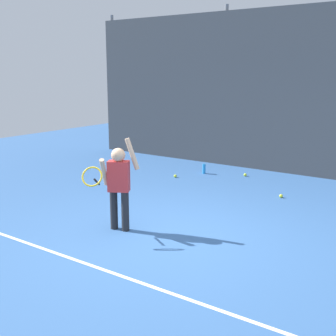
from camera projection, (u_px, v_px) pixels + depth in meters
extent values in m
plane|color=#335B93|center=(169.00, 239.00, 6.06)|extent=(20.00, 20.00, 0.00)
cube|color=white|center=(107.00, 271.00, 5.08)|extent=(9.00, 0.05, 0.00)
cube|color=#383D42|center=(297.00, 92.00, 9.49)|extent=(11.01, 0.08, 3.61)
cylinder|color=slate|center=(114.00, 84.00, 12.54)|extent=(0.09, 0.09, 3.76)
cylinder|color=slate|center=(225.00, 87.00, 10.53)|extent=(0.09, 0.09, 3.76)
cylinder|color=#232326|center=(114.00, 210.00, 6.39)|extent=(0.11, 0.11, 0.58)
cylinder|color=#232326|center=(125.00, 211.00, 6.31)|extent=(0.11, 0.11, 0.58)
cube|color=red|center=(119.00, 176.00, 6.24)|extent=(0.34, 0.29, 0.44)
sphere|color=tan|center=(118.00, 155.00, 6.17)|extent=(0.20, 0.20, 0.20)
cylinder|color=tan|center=(132.00, 154.00, 6.17)|extent=(0.21, 0.16, 0.46)
cylinder|color=tan|center=(104.00, 172.00, 6.18)|extent=(0.20, 0.29, 0.43)
cylinder|color=black|center=(97.00, 182.00, 6.10)|extent=(0.14, 0.22, 0.15)
torus|color=yellow|center=(92.00, 177.00, 5.86)|extent=(0.33, 0.28, 0.26)
cylinder|color=#268CD8|center=(204.00, 169.00, 9.86)|extent=(0.07, 0.07, 0.22)
sphere|color=#CCE033|center=(175.00, 176.00, 9.51)|extent=(0.07, 0.07, 0.07)
sphere|color=#CCE033|center=(281.00, 196.00, 8.00)|extent=(0.07, 0.07, 0.07)
sphere|color=#CCE033|center=(245.00, 175.00, 9.62)|extent=(0.07, 0.07, 0.07)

